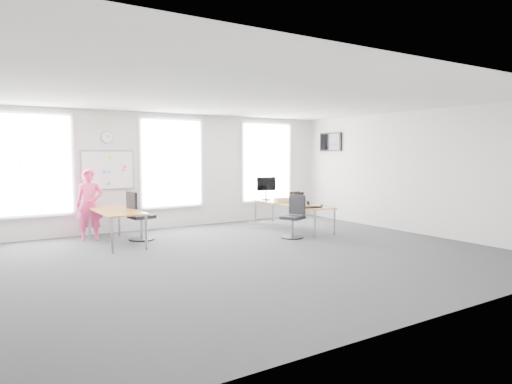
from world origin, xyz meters
TOP-DOWN VIEW (x-y plane):
  - floor at (0.00, 0.00)m, footprint 10.00×10.00m
  - ceiling at (0.00, 0.00)m, footprint 10.00×10.00m
  - wall_back at (0.00, 4.00)m, footprint 10.00×0.00m
  - wall_front at (0.00, -4.00)m, footprint 10.00×0.00m
  - wall_right at (5.00, 0.00)m, footprint 0.00×10.00m
  - window_left at (-3.00, 3.97)m, footprint 1.60×0.06m
  - window_mid at (0.30, 3.97)m, footprint 1.60×0.06m
  - window_right at (3.30, 3.97)m, footprint 1.60×0.06m
  - desk_right at (2.87, 2.15)m, footprint 0.72×2.70m
  - desk_left at (-1.57, 2.59)m, footprint 0.81×2.02m
  - chair_right at (2.11, 1.07)m, footprint 0.57×0.57m
  - chair_left at (-1.03, 2.71)m, footprint 0.59×0.59m
  - person at (-1.96, 3.28)m, footprint 0.66×0.51m
  - whiteboard at (-1.35, 3.97)m, footprint 1.20×0.03m
  - wall_clock at (-1.35, 3.97)m, footprint 0.30×0.04m
  - tv at (4.95, 3.00)m, footprint 0.06×0.90m
  - keyboard at (2.70, 1.09)m, footprint 0.44×0.27m
  - mouse at (3.10, 1.24)m, footprint 0.10×0.12m
  - lens_cap at (3.00, 1.59)m, footprint 0.07×0.07m
  - headphones at (2.96, 1.69)m, footprint 0.17×0.09m
  - laptop_sleeve at (2.94, 2.05)m, footprint 0.38×0.24m
  - paper_stack at (2.81, 2.51)m, footprint 0.40×0.34m
  - monitor at (2.83, 3.28)m, footprint 0.58×0.24m

SIDE VIEW (x-z plane):
  - floor at x=0.00m, z-range 0.00..0.00m
  - chair_right at x=2.11m, z-range -0.06..0.92m
  - chair_left at x=-1.03m, z-range -0.07..1.03m
  - desk_right at x=2.87m, z-range 0.29..0.94m
  - lens_cap at x=3.00m, z-range 0.66..0.67m
  - keyboard at x=2.70m, z-range 0.66..0.68m
  - desk_left at x=-1.57m, z-range 0.31..1.05m
  - mouse at x=3.10m, z-range 0.66..0.70m
  - headphones at x=2.96m, z-range 0.65..0.76m
  - paper_stack at x=2.81m, z-range 0.66..0.78m
  - person at x=-1.96m, z-range 0.00..1.61m
  - laptop_sleeve at x=2.94m, z-range 0.66..0.96m
  - monitor at x=2.83m, z-range 0.72..1.37m
  - wall_back at x=0.00m, z-range -3.50..6.50m
  - wall_front at x=0.00m, z-range -3.50..6.50m
  - wall_right at x=5.00m, z-range -3.50..6.50m
  - whiteboard at x=-1.35m, z-range 1.10..2.00m
  - window_left at x=-3.00m, z-range 0.60..2.80m
  - window_mid at x=0.30m, z-range 0.60..2.80m
  - window_right at x=3.30m, z-range 0.60..2.80m
  - tv at x=4.95m, z-range 2.02..2.57m
  - wall_clock at x=-1.35m, z-range 2.20..2.50m
  - ceiling at x=0.00m, z-range 3.00..3.00m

